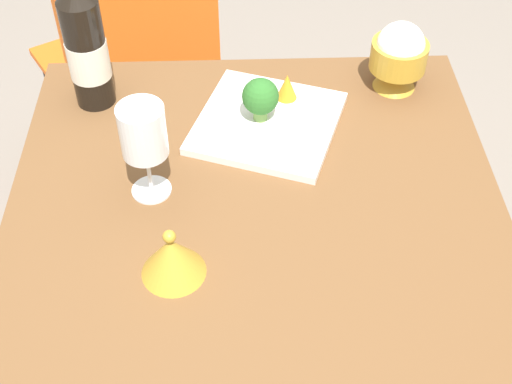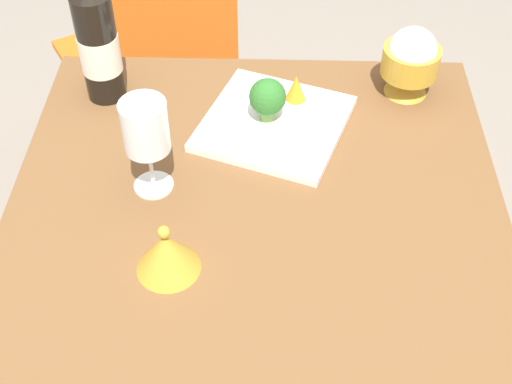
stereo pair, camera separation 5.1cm
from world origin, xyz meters
The scene contains 9 objects.
dining_table centered at (0.00, 0.00, 0.64)m, with size 0.84×0.84×0.73m.
chair_by_wall centered at (-0.74, -0.29, 0.53)m, with size 0.55×0.55×0.85m.
wine_bottle centered at (-0.29, -0.30, 0.86)m, with size 0.08×0.08×0.32m.
wine_glass centered at (-0.04, -0.18, 0.86)m, with size 0.08×0.08×0.18m.
rice_bowl centered at (-0.32, 0.29, 0.81)m, with size 0.11×0.11×0.14m.
rice_bowl_lid centered at (0.14, -0.13, 0.77)m, with size 0.10×0.10×0.09m.
serving_plate centered at (-0.20, 0.03, 0.74)m, with size 0.32×0.32×0.02m.
broccoli_floret centered at (-0.21, 0.02, 0.80)m, with size 0.07×0.07×0.09m.
carrot_garnish_left centered at (-0.27, 0.07, 0.77)m, with size 0.04×0.04×0.05m.
Camera 2 is at (0.80, 0.02, 1.58)m, focal length 48.88 mm.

